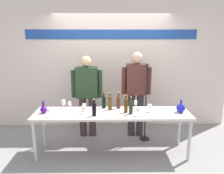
% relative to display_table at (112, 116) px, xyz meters
% --- Properties ---
extents(ground_plane, '(10.00, 10.00, 0.00)m').
position_rel_display_table_xyz_m(ground_plane, '(0.00, 0.00, -0.70)').
color(ground_plane, gray).
extents(back_wall, '(5.23, 0.11, 3.00)m').
position_rel_display_table_xyz_m(back_wall, '(0.00, 1.30, 0.80)').
color(back_wall, beige).
rests_on(back_wall, ground).
extents(display_table, '(2.66, 0.63, 0.76)m').
position_rel_display_table_xyz_m(display_table, '(0.00, 0.00, 0.00)').
color(display_table, silver).
rests_on(display_table, ground).
extents(decanter_blue_left, '(0.12, 0.12, 0.22)m').
position_rel_display_table_xyz_m(decanter_blue_left, '(-1.16, -0.01, 0.13)').
color(decanter_blue_left, '#470F84').
rests_on(decanter_blue_left, display_table).
extents(decanter_blue_right, '(0.15, 0.15, 0.22)m').
position_rel_display_table_xyz_m(decanter_blue_right, '(1.17, -0.01, 0.13)').
color(decanter_blue_right, '#1B1EBB').
rests_on(decanter_blue_right, display_table).
extents(presenter_left, '(0.62, 0.22, 1.66)m').
position_rel_display_table_xyz_m(presenter_left, '(-0.50, 0.71, 0.25)').
color(presenter_left, '#412E32').
rests_on(presenter_left, ground).
extents(presenter_right, '(0.59, 0.22, 1.73)m').
position_rel_display_table_xyz_m(presenter_right, '(0.50, 0.71, 0.29)').
color(presenter_right, '#352C2F').
rests_on(presenter_right, ground).
extents(wine_bottle_0, '(0.07, 0.07, 0.30)m').
position_rel_display_table_xyz_m(wine_bottle_0, '(0.31, -0.07, 0.19)').
color(wine_bottle_0, black).
rests_on(wine_bottle_0, display_table).
extents(wine_bottle_1, '(0.06, 0.06, 0.32)m').
position_rel_display_table_xyz_m(wine_bottle_1, '(0.23, -0.01, 0.20)').
color(wine_bottle_1, '#4E2E0C').
rests_on(wine_bottle_1, display_table).
extents(wine_bottle_2, '(0.07, 0.07, 0.29)m').
position_rel_display_table_xyz_m(wine_bottle_2, '(-0.15, 0.24, 0.18)').
color(wine_bottle_2, black).
rests_on(wine_bottle_2, display_table).
extents(wine_bottle_3, '(0.07, 0.07, 0.31)m').
position_rel_display_table_xyz_m(wine_bottle_3, '(0.12, 0.22, 0.18)').
color(wine_bottle_3, '#4F2714').
rests_on(wine_bottle_3, display_table).
extents(wine_bottle_4, '(0.07, 0.07, 0.29)m').
position_rel_display_table_xyz_m(wine_bottle_4, '(-0.30, -0.15, 0.18)').
color(wine_bottle_4, black).
rests_on(wine_bottle_4, display_table).
extents(wine_bottle_5, '(0.07, 0.07, 0.32)m').
position_rel_display_table_xyz_m(wine_bottle_5, '(-0.04, 0.14, 0.20)').
color(wine_bottle_5, '#4E3610').
rests_on(wine_bottle_5, display_table).
extents(wine_glass_left_0, '(0.06, 0.06, 0.13)m').
position_rel_display_table_xyz_m(wine_glass_left_0, '(-0.75, 0.19, 0.15)').
color(wine_glass_left_0, white).
rests_on(wine_glass_left_0, display_table).
extents(wine_glass_left_1, '(0.06, 0.06, 0.13)m').
position_rel_display_table_xyz_m(wine_glass_left_1, '(-0.48, 0.08, 0.15)').
color(wine_glass_left_1, white).
rests_on(wine_glass_left_1, display_table).
extents(wine_glass_left_2, '(0.06, 0.06, 0.15)m').
position_rel_display_table_xyz_m(wine_glass_left_2, '(-0.48, -0.08, 0.16)').
color(wine_glass_left_2, white).
rests_on(wine_glass_left_2, display_table).
extents(wine_glass_left_3, '(0.07, 0.07, 0.16)m').
position_rel_display_table_xyz_m(wine_glass_left_3, '(-0.87, 0.23, 0.17)').
color(wine_glass_left_3, white).
rests_on(wine_glass_left_3, display_table).
extents(wine_glass_left_4, '(0.06, 0.06, 0.14)m').
position_rel_display_table_xyz_m(wine_glass_left_4, '(-1.03, -0.20, 0.16)').
color(wine_glass_left_4, white).
rests_on(wine_glass_left_4, display_table).
extents(wine_glass_right_0, '(0.07, 0.07, 0.14)m').
position_rel_display_table_xyz_m(wine_glass_right_0, '(0.64, 0.01, 0.16)').
color(wine_glass_right_0, white).
rests_on(wine_glass_right_0, display_table).
extents(wine_glass_right_1, '(0.06, 0.06, 0.15)m').
position_rel_display_table_xyz_m(wine_glass_right_1, '(0.42, 0.20, 0.17)').
color(wine_glass_right_1, white).
rests_on(wine_glass_right_1, display_table).
extents(wine_glass_right_2, '(0.06, 0.06, 0.15)m').
position_rel_display_table_xyz_m(wine_glass_right_2, '(0.42, -0.16, 0.17)').
color(wine_glass_right_2, white).
rests_on(wine_glass_right_2, display_table).
extents(microphone_stand, '(0.20, 0.20, 1.54)m').
position_rel_display_table_xyz_m(microphone_stand, '(0.66, 0.51, -0.19)').
color(microphone_stand, black).
rests_on(microphone_stand, ground).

